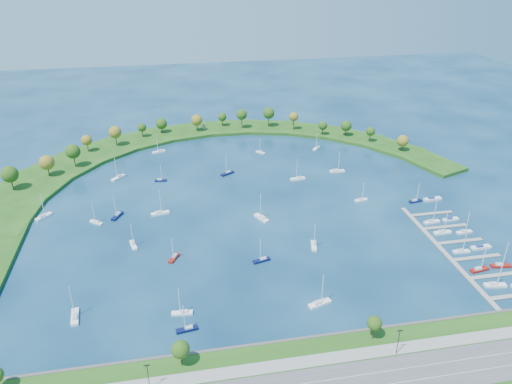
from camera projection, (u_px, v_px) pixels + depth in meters
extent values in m
plane|color=#072443|center=(248.00, 204.00, 257.87)|extent=(700.00, 700.00, 0.00)
cube|color=#474442|center=(298.00, 340.00, 167.61)|extent=(420.00, 1.20, 1.80)
cube|color=gray|center=(307.00, 362.00, 158.07)|extent=(420.00, 5.00, 0.12)
cube|color=silver|center=(314.00, 382.00, 150.58)|extent=(420.00, 0.15, 0.02)
cylinder|color=#382314|center=(181.00, 359.00, 155.68)|extent=(0.56, 0.56, 5.25)
sphere|color=#1E4511|center=(180.00, 350.00, 153.95)|extent=(6.00, 6.00, 6.00)
cylinder|color=#382314|center=(373.00, 332.00, 166.13)|extent=(0.56, 0.56, 5.60)
sphere|color=#1E4511|center=(374.00, 324.00, 164.39)|extent=(5.20, 5.20, 5.20)
cylinder|color=black|center=(148.00, 378.00, 145.97)|extent=(0.24, 0.24, 10.00)
cylinder|color=black|center=(398.00, 342.00, 158.93)|extent=(0.24, 0.24, 10.00)
cube|color=#1C4612|center=(27.00, 189.00, 271.10)|extent=(50.23, 54.30, 2.00)
cube|color=#1C4612|center=(63.00, 168.00, 297.17)|extent=(54.07, 56.09, 2.00)
cube|color=#1C4612|center=(102.00, 151.00, 320.44)|extent=(55.20, 54.07, 2.00)
cube|color=#1C4612|center=(142.00, 140.00, 339.54)|extent=(53.65, 48.47, 2.00)
cube|color=#1C4612|center=(183.00, 132.00, 353.39)|extent=(49.62, 39.75, 2.00)
cube|color=#1C4612|center=(224.00, 128.00, 361.17)|extent=(44.32, 29.96, 2.00)
cube|color=#1C4612|center=(266.00, 127.00, 362.44)|extent=(49.49, 38.05, 2.00)
cube|color=#1C4612|center=(307.00, 130.00, 357.13)|extent=(51.13, 44.12, 2.00)
cube|color=#1C4612|center=(348.00, 136.00, 345.53)|extent=(49.19, 47.96, 2.00)
cube|color=#1C4612|center=(389.00, 146.00, 328.33)|extent=(43.90, 49.49, 2.00)
cube|color=#1C4612|center=(428.00, 161.00, 306.52)|extent=(35.67, 48.74, 2.00)
cylinder|color=#382314|center=(12.00, 183.00, 266.61)|extent=(0.56, 0.56, 7.47)
sphere|color=#1E4511|center=(10.00, 174.00, 264.08)|extent=(9.21, 9.21, 9.21)
cylinder|color=#382314|center=(48.00, 171.00, 282.81)|extent=(0.56, 0.56, 6.72)
sphere|color=olive|center=(47.00, 162.00, 280.50)|extent=(8.62, 8.62, 8.62)
cylinder|color=#382314|center=(75.00, 161.00, 293.91)|extent=(0.56, 0.56, 8.32)
sphere|color=#1E4511|center=(73.00, 151.00, 291.24)|extent=(8.71, 8.71, 8.71)
cylinder|color=#382314|center=(88.00, 147.00, 316.16)|extent=(0.56, 0.56, 6.49)
sphere|color=olive|center=(87.00, 140.00, 314.07)|extent=(6.85, 6.85, 6.85)
cylinder|color=#382314|center=(116.00, 140.00, 325.09)|extent=(0.56, 0.56, 7.97)
sphere|color=olive|center=(115.00, 132.00, 322.53)|extent=(8.32, 8.32, 8.32)
cylinder|color=#382314|center=(143.00, 133.00, 340.54)|extent=(0.56, 0.56, 5.80)
sphere|color=#1E4511|center=(142.00, 127.00, 338.67)|extent=(6.07, 6.07, 6.07)
cylinder|color=#382314|center=(162.00, 129.00, 348.33)|extent=(0.56, 0.56, 5.16)
sphere|color=#1E4511|center=(161.00, 124.00, 346.45)|extent=(7.91, 7.91, 7.91)
cylinder|color=#382314|center=(197.00, 127.00, 351.44)|extent=(0.56, 0.56, 6.52)
sphere|color=olive|center=(197.00, 120.00, 349.24)|extent=(7.98, 7.98, 7.98)
cylinder|color=#382314|center=(222.00, 122.00, 361.07)|extent=(0.56, 0.56, 5.74)
sphere|color=#1E4511|center=(222.00, 117.00, 359.20)|extent=(6.29, 6.29, 6.29)
cylinder|color=#382314|center=(242.00, 122.00, 355.79)|extent=(0.56, 0.56, 8.99)
sphere|color=#1E4511|center=(242.00, 114.00, 353.05)|extent=(7.74, 7.74, 7.74)
cylinder|color=#382314|center=(269.00, 121.00, 359.06)|extent=(0.56, 0.56, 8.72)
sphere|color=#1E4511|center=(269.00, 113.00, 356.31)|extent=(8.45, 8.45, 8.45)
cylinder|color=#382314|center=(293.00, 124.00, 353.06)|extent=(0.56, 0.56, 8.63)
sphere|color=olive|center=(294.00, 117.00, 350.51)|extent=(6.61, 6.61, 6.61)
cylinder|color=#382314|center=(322.00, 131.00, 344.14)|extent=(0.56, 0.56, 5.73)
sphere|color=#1E4511|center=(323.00, 126.00, 342.28)|extent=(6.28, 6.28, 6.28)
cylinder|color=#382314|center=(346.00, 132.00, 342.59)|extent=(0.56, 0.56, 5.82)
sphere|color=#1E4511|center=(346.00, 126.00, 340.59)|extent=(7.51, 7.51, 7.51)
cylinder|color=#382314|center=(370.00, 137.00, 331.98)|extent=(0.56, 0.56, 6.32)
sphere|color=#1E4511|center=(371.00, 131.00, 329.98)|extent=(6.21, 6.21, 6.21)
cylinder|color=#382314|center=(402.00, 147.00, 317.50)|extent=(0.56, 0.56, 5.50)
sphere|color=olive|center=(403.00, 141.00, 315.57)|extent=(7.58, 7.58, 7.58)
cylinder|color=gray|center=(204.00, 127.00, 355.47)|extent=(2.20, 2.20, 3.63)
cylinder|color=gray|center=(204.00, 124.00, 354.58)|extent=(2.60, 2.60, 0.30)
cube|color=gray|center=(444.00, 252.00, 216.88)|extent=(2.20, 82.00, 0.40)
cube|color=gray|center=(496.00, 275.00, 201.48)|extent=(22.00, 2.00, 0.40)
cube|color=gray|center=(477.00, 257.00, 213.05)|extent=(22.00, 2.00, 0.40)
cylinder|color=#382314|center=(500.00, 254.00, 214.71)|extent=(0.36, 0.36, 1.60)
cube|color=gray|center=(461.00, 241.00, 224.63)|extent=(22.00, 2.00, 0.40)
cylinder|color=#382314|center=(482.00, 238.00, 226.28)|extent=(0.36, 0.36, 1.60)
cube|color=gray|center=(446.00, 227.00, 236.20)|extent=(22.00, 2.00, 0.40)
cylinder|color=#382314|center=(466.00, 224.00, 237.85)|extent=(0.36, 0.36, 1.60)
cube|color=gray|center=(432.00, 214.00, 247.77)|extent=(22.00, 2.00, 0.40)
cylinder|color=#382314|center=(452.00, 211.00, 249.42)|extent=(0.36, 0.36, 1.60)
cube|color=white|center=(96.00, 222.00, 239.59)|extent=(6.91, 6.14, 0.87)
cube|color=silver|center=(97.00, 222.00, 238.95)|extent=(2.87, 2.70, 0.61)
cylinder|color=silver|center=(94.00, 213.00, 237.42)|extent=(0.32, 0.32, 9.78)
cube|color=white|center=(298.00, 179.00, 284.04)|extent=(8.99, 3.29, 1.06)
cube|color=silver|center=(299.00, 177.00, 283.84)|extent=(3.23, 2.01, 0.74)
cylinder|color=silver|center=(297.00, 169.00, 280.93)|extent=(0.32, 0.32, 11.88)
cube|color=white|center=(361.00, 200.00, 260.71)|extent=(7.36, 3.28, 0.85)
cube|color=silver|center=(360.00, 199.00, 260.15)|extent=(2.71, 1.83, 0.60)
cylinder|color=silver|center=(363.00, 191.00, 258.52)|extent=(0.32, 0.32, 9.61)
cube|color=#090F3D|center=(161.00, 181.00, 282.30)|extent=(7.00, 2.61, 0.82)
cube|color=silver|center=(160.00, 179.00, 281.93)|extent=(2.52, 1.58, 0.57)
cylinder|color=silver|center=(161.00, 173.00, 280.06)|extent=(0.32, 0.32, 9.23)
cube|color=white|center=(320.00, 304.00, 185.30)|extent=(9.57, 5.24, 1.11)
cube|color=silver|center=(318.00, 302.00, 184.49)|extent=(3.62, 2.70, 0.77)
cylinder|color=silver|center=(323.00, 289.00, 182.53)|extent=(0.32, 0.32, 12.45)
cube|color=white|center=(160.00, 213.00, 247.50)|extent=(9.43, 4.18, 1.09)
cube|color=silver|center=(158.00, 212.00, 246.79)|extent=(3.47, 2.34, 0.77)
cylinder|color=silver|center=(160.00, 201.00, 244.70)|extent=(0.32, 0.32, 12.31)
cube|color=white|center=(182.00, 313.00, 180.59)|extent=(8.01, 2.94, 0.94)
cube|color=silver|center=(184.00, 311.00, 180.29)|extent=(2.88, 1.79, 0.66)
cylinder|color=silver|center=(179.00, 301.00, 177.94)|extent=(0.32, 0.32, 10.58)
cube|color=white|center=(337.00, 171.00, 293.73)|extent=(9.06, 2.97, 1.07)
cube|color=silver|center=(336.00, 170.00, 293.21)|extent=(3.22, 1.91, 0.75)
cylinder|color=silver|center=(339.00, 161.00, 290.83)|extent=(0.32, 0.32, 12.08)
cube|color=#090F3D|center=(117.00, 216.00, 245.17)|extent=(5.99, 8.76, 1.03)
cube|color=silver|center=(118.00, 214.00, 245.50)|extent=(2.85, 3.44, 0.72)
cylinder|color=silver|center=(115.00, 206.00, 241.72)|extent=(0.32, 0.32, 11.59)
cube|color=white|center=(75.00, 317.00, 178.62)|extent=(3.58, 9.47, 1.11)
cube|color=silver|center=(74.00, 317.00, 177.41)|extent=(2.15, 3.41, 0.78)
cylinder|color=silver|center=(72.00, 301.00, 176.18)|extent=(0.32, 0.32, 12.47)
cube|color=white|center=(260.00, 152.00, 320.54)|extent=(5.99, 6.18, 0.81)
cube|color=silver|center=(261.00, 152.00, 319.88)|extent=(2.57, 2.62, 0.56)
cylinder|color=silver|center=(260.00, 145.00, 318.59)|extent=(0.32, 0.32, 9.08)
cube|color=#090F3D|center=(187.00, 329.00, 172.94)|extent=(7.96, 3.31, 0.93)
cube|color=silver|center=(189.00, 327.00, 172.81)|extent=(2.90, 1.91, 0.65)
cylinder|color=silver|center=(184.00, 317.00, 170.19)|extent=(0.32, 0.32, 10.43)
cube|color=white|center=(317.00, 148.00, 327.07)|extent=(6.88, 7.11, 0.93)
cube|color=silver|center=(317.00, 147.00, 327.29)|extent=(2.96, 3.01, 0.65)
cylinder|color=silver|center=(317.00, 140.00, 324.03)|extent=(0.32, 0.32, 10.44)
cube|color=#090F3D|center=(227.00, 173.00, 290.75)|extent=(8.60, 6.62, 1.04)
cube|color=silver|center=(228.00, 172.00, 290.87)|extent=(3.46, 3.03, 0.72)
cylinder|color=silver|center=(226.00, 164.00, 287.46)|extent=(0.32, 0.32, 11.65)
cube|color=white|center=(44.00, 217.00, 244.51)|extent=(7.86, 8.36, 1.08)
cube|color=silver|center=(42.00, 216.00, 243.41)|extent=(3.41, 3.51, 0.75)
cylinder|color=silver|center=(42.00, 205.00, 242.06)|extent=(0.32, 0.32, 12.11)
cube|color=white|center=(133.00, 245.00, 221.47)|extent=(3.99, 8.31, 0.96)
cube|color=silver|center=(133.00, 243.00, 221.75)|extent=(2.16, 3.08, 0.67)
cylinder|color=silver|center=(132.00, 235.00, 218.28)|extent=(0.32, 0.32, 10.81)
cube|color=white|center=(118.00, 178.00, 285.27)|extent=(8.13, 8.52, 1.10)
cube|color=silver|center=(119.00, 176.00, 285.53)|extent=(3.51, 3.59, 0.77)
cylinder|color=silver|center=(116.00, 168.00, 281.64)|extent=(0.32, 0.32, 12.43)
cube|color=white|center=(159.00, 152.00, 321.09)|extent=(8.85, 5.05, 1.02)
cube|color=silver|center=(160.00, 150.00, 321.08)|extent=(3.37, 2.56, 0.72)
cylinder|color=silver|center=(157.00, 143.00, 317.95)|extent=(0.32, 0.32, 11.53)
cube|color=maroon|center=(174.00, 258.00, 212.37)|extent=(5.37, 7.47, 0.89)
cube|color=silver|center=(175.00, 256.00, 212.66)|extent=(2.51, 2.96, 0.62)
cylinder|color=silver|center=(172.00, 248.00, 209.41)|extent=(0.32, 0.32, 9.97)
cube|color=#090F3D|center=(262.00, 260.00, 210.80)|extent=(7.97, 4.07, 0.92)
cube|color=silver|center=(263.00, 258.00, 210.74)|extent=(2.98, 2.15, 0.64)
cylinder|color=silver|center=(260.00, 250.00, 208.01)|extent=(0.32, 0.32, 10.36)
cube|color=white|center=(314.00, 246.00, 220.96)|extent=(4.04, 8.50, 0.98)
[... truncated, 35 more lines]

